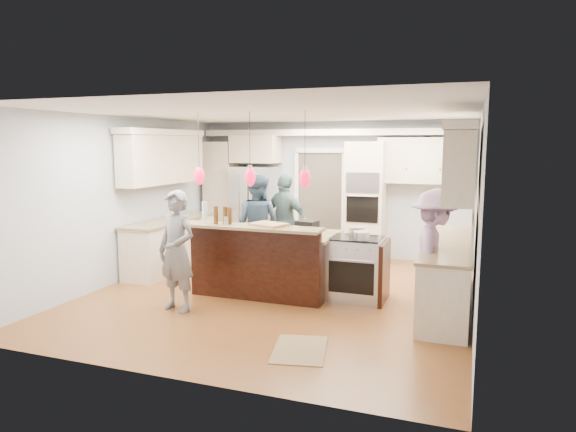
% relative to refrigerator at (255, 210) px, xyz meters
% --- Properties ---
extents(ground_plane, '(6.00, 6.00, 0.00)m').
position_rel_refrigerator_xyz_m(ground_plane, '(1.55, -2.64, -0.90)').
color(ground_plane, brown).
rests_on(ground_plane, ground).
extents(room_shell, '(5.54, 6.04, 2.72)m').
position_rel_refrigerator_xyz_m(room_shell, '(1.55, -2.64, 0.92)').
color(room_shell, '#B2BCC6').
rests_on(room_shell, ground).
extents(refrigerator, '(0.90, 0.70, 1.80)m').
position_rel_refrigerator_xyz_m(refrigerator, '(0.00, 0.00, 0.00)').
color(refrigerator, '#B7B7BC').
rests_on(refrigerator, ground).
extents(oven_column, '(0.72, 0.69, 2.30)m').
position_rel_refrigerator_xyz_m(oven_column, '(2.30, 0.03, 0.25)').
color(oven_column, beige).
rests_on(oven_column, ground).
extents(back_upper_cabinets, '(5.30, 0.61, 2.54)m').
position_rel_refrigerator_xyz_m(back_upper_cabinets, '(0.80, 0.12, 0.77)').
color(back_upper_cabinets, beige).
rests_on(back_upper_cabinets, ground).
extents(right_counter_run, '(0.64, 3.10, 2.51)m').
position_rel_refrigerator_xyz_m(right_counter_run, '(3.99, -2.34, 0.16)').
color(right_counter_run, beige).
rests_on(right_counter_run, ground).
extents(left_cabinets, '(0.64, 2.30, 2.51)m').
position_rel_refrigerator_xyz_m(left_cabinets, '(-0.89, -1.84, 0.16)').
color(left_cabinets, beige).
rests_on(left_cabinets, ground).
extents(kitchen_island, '(2.10, 1.46, 1.12)m').
position_rel_refrigerator_xyz_m(kitchen_island, '(1.30, -2.57, -0.41)').
color(kitchen_island, black).
rests_on(kitchen_island, ground).
extents(island_range, '(0.82, 0.71, 0.92)m').
position_rel_refrigerator_xyz_m(island_range, '(2.71, -2.49, -0.44)').
color(island_range, '#B7B7BC').
rests_on(island_range, ground).
extents(pendant_lights, '(1.75, 0.15, 1.03)m').
position_rel_refrigerator_xyz_m(pendant_lights, '(1.30, -3.15, 0.90)').
color(pendant_lights, black).
rests_on(pendant_lights, ground).
extents(person_bar_end, '(0.67, 0.52, 1.64)m').
position_rel_refrigerator_xyz_m(person_bar_end, '(0.50, -3.81, -0.08)').
color(person_bar_end, slate).
rests_on(person_bar_end, ground).
extents(person_far_left, '(0.90, 0.73, 1.72)m').
position_rel_refrigerator_xyz_m(person_far_left, '(0.66, -1.43, -0.04)').
color(person_far_left, '#2B4055').
rests_on(person_far_left, ground).
extents(person_far_right, '(1.09, 0.73, 1.73)m').
position_rel_refrigerator_xyz_m(person_far_right, '(1.05, -1.04, -0.04)').
color(person_far_right, '#476363').
rests_on(person_far_right, ground).
extents(person_range_side, '(0.70, 1.13, 1.69)m').
position_rel_refrigerator_xyz_m(person_range_side, '(3.80, -2.93, -0.05)').
color(person_range_side, '#B18EBF').
rests_on(person_range_side, ground).
extents(floor_rug, '(0.73, 0.93, 0.01)m').
position_rel_refrigerator_xyz_m(floor_rug, '(2.51, -4.56, -0.89)').
color(floor_rug, '#998153').
rests_on(floor_rug, ground).
extents(water_bottle, '(0.08, 0.08, 0.32)m').
position_rel_refrigerator_xyz_m(water_bottle, '(0.64, -3.27, 0.38)').
color(water_bottle, silver).
rests_on(water_bottle, kitchen_island).
extents(beer_bottle_a, '(0.08, 0.08, 0.26)m').
position_rel_refrigerator_xyz_m(beer_bottle_a, '(0.79, -3.22, 0.35)').
color(beer_bottle_a, '#47290C').
rests_on(beer_bottle_a, kitchen_island).
extents(beer_bottle_b, '(0.08, 0.08, 0.25)m').
position_rel_refrigerator_xyz_m(beer_bottle_b, '(0.91, -3.15, 0.34)').
color(beer_bottle_b, '#47290C').
rests_on(beer_bottle_b, kitchen_island).
extents(beer_bottle_c, '(0.07, 0.07, 0.24)m').
position_rel_refrigerator_xyz_m(beer_bottle_c, '(0.98, -3.17, 0.34)').
color(beer_bottle_c, '#47290C').
rests_on(beer_bottle_c, kitchen_island).
extents(drink_can, '(0.07, 0.07, 0.12)m').
position_rel_refrigerator_xyz_m(drink_can, '(0.96, -3.24, 0.28)').
color(drink_can, '#B7B7BC').
rests_on(drink_can, kitchen_island).
extents(cutting_board, '(0.56, 0.48, 0.04)m').
position_rel_refrigerator_xyz_m(cutting_board, '(1.56, -3.11, 0.24)').
color(cutting_board, tan).
rests_on(cutting_board, kitchen_island).
extents(pot_large, '(0.21, 0.21, 0.12)m').
position_rel_refrigerator_xyz_m(pot_large, '(2.64, -2.33, 0.08)').
color(pot_large, '#B7B7BC').
rests_on(pot_large, island_range).
extents(pot_small, '(0.23, 0.23, 0.11)m').
position_rel_refrigerator_xyz_m(pot_small, '(2.78, -2.65, 0.08)').
color(pot_small, '#B7B7BC').
rests_on(pot_small, island_range).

